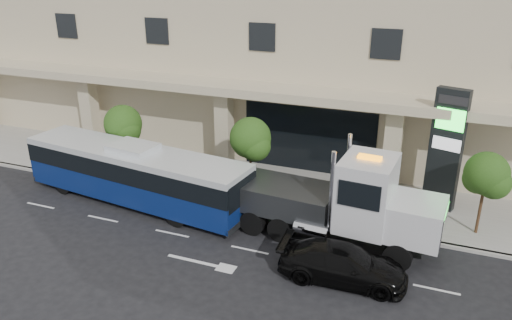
{
  "coord_description": "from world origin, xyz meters",
  "views": [
    {
      "loc": [
        7.27,
        -19.38,
        12.21
      ],
      "look_at": [
        -1.06,
        2.0,
        2.9
      ],
      "focal_mm": 35.0,
      "sensor_mm": 36.0,
      "label": 1
    }
  ],
  "objects_px": {
    "tow_truck": "(344,203)",
    "signage_pylon": "(446,149)",
    "city_bus": "(136,173)",
    "black_sedan": "(343,264)"
  },
  "relations": [
    {
      "from": "city_bus",
      "to": "tow_truck",
      "type": "relative_size",
      "value": 1.24
    },
    {
      "from": "city_bus",
      "to": "black_sedan",
      "type": "height_order",
      "value": "city_bus"
    },
    {
      "from": "tow_truck",
      "to": "signage_pylon",
      "type": "xyz_separation_m",
      "value": [
        3.95,
        5.02,
        1.36
      ]
    },
    {
      "from": "tow_truck",
      "to": "black_sedan",
      "type": "height_order",
      "value": "tow_truck"
    },
    {
      "from": "city_bus",
      "to": "black_sedan",
      "type": "xyz_separation_m",
      "value": [
        11.75,
        -2.96,
        -0.93
      ]
    },
    {
      "from": "tow_truck",
      "to": "signage_pylon",
      "type": "distance_m",
      "value": 6.53
    },
    {
      "from": "city_bus",
      "to": "tow_truck",
      "type": "distance_m",
      "value": 11.12
    },
    {
      "from": "tow_truck",
      "to": "city_bus",
      "type": "bearing_deg",
      "value": -176.06
    },
    {
      "from": "black_sedan",
      "to": "signage_pylon",
      "type": "bearing_deg",
      "value": -25.56
    },
    {
      "from": "black_sedan",
      "to": "signage_pylon",
      "type": "xyz_separation_m",
      "value": [
        3.32,
        7.91,
        2.6
      ]
    }
  ]
}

